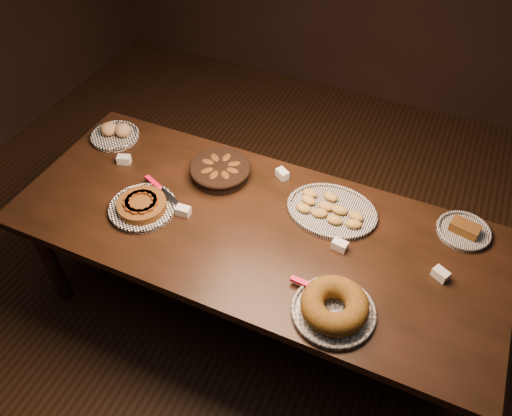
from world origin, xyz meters
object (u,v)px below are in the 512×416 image
at_px(buffet_table, 254,235).
at_px(madeleine_platter, 331,210).
at_px(apple_tart_plate, 142,206).
at_px(bundt_cake_plate, 334,307).

height_order(buffet_table, madeleine_platter, madeleine_platter).
bearing_deg(madeleine_platter, apple_tart_plate, -166.18).
bearing_deg(apple_tart_plate, bundt_cake_plate, -20.17).
bearing_deg(bundt_cake_plate, apple_tart_plate, -171.27).
bearing_deg(apple_tart_plate, buffet_table, 2.93).
relative_size(madeleine_platter, bundt_cake_plate, 1.13).
height_order(apple_tart_plate, bundt_cake_plate, bundt_cake_plate).
distance_m(apple_tart_plate, bundt_cake_plate, 1.08).
bearing_deg(apple_tart_plate, madeleine_platter, 12.52).
xyz_separation_m(apple_tart_plate, madeleine_platter, (0.87, 0.37, -0.01)).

